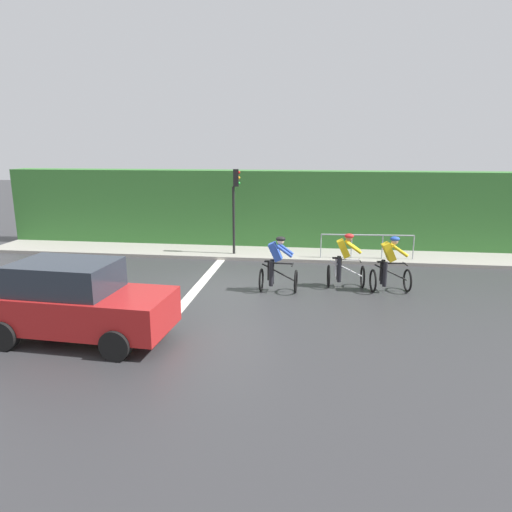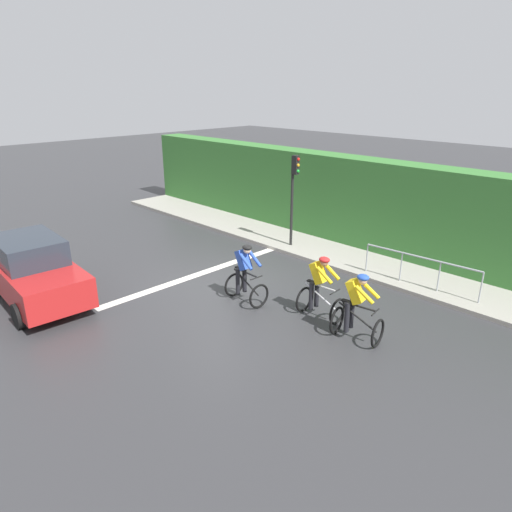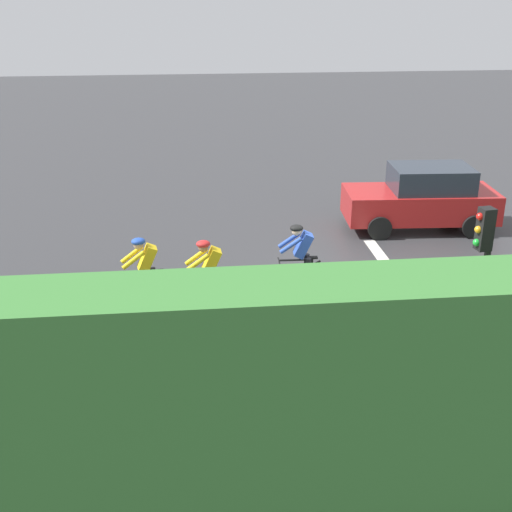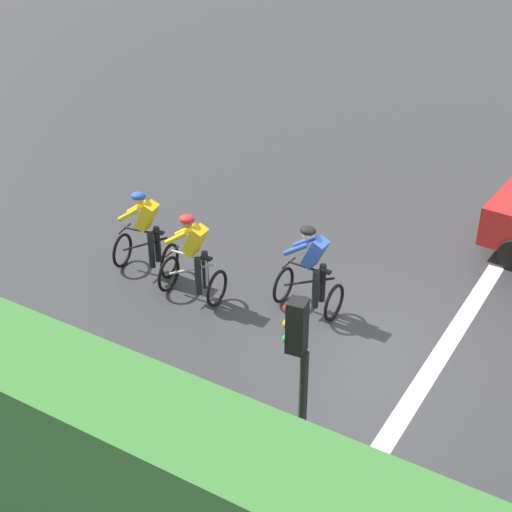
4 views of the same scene
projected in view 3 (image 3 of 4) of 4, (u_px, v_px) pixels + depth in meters
ground_plane at (366, 300)px, 14.27m from camera, size 80.00×80.00×0.00m
sidewalk_kerb at (316, 440)px, 9.77m from camera, size 2.80×25.29×0.12m
stone_wall_low at (329, 471)px, 8.87m from camera, size 0.44×25.29×0.49m
hedge_wall at (339, 399)px, 8.08m from camera, size 1.10×25.29×3.20m
road_marking_stop_line at (412, 297)px, 14.37m from camera, size 7.00×0.30×0.01m
cyclist_lead at (145, 277)px, 13.42m from camera, size 0.84×1.17×1.66m
cyclist_second at (209, 280)px, 13.29m from camera, size 0.74×1.11×1.66m
cyclist_mid at (300, 263)px, 14.13m from camera, size 0.72×1.10×1.66m
car_red at (422, 198)px, 18.19m from camera, size 2.07×4.20×1.76m
traffic_light_near_crossing at (480, 279)px, 9.89m from camera, size 0.23×0.31×3.34m
pedestrian_railing_kerbside at (153, 375)px, 10.09m from camera, size 0.25×3.40×1.03m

